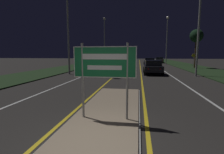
{
  "coord_description": "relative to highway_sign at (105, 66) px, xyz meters",
  "views": [
    {
      "loc": [
        1.02,
        -3.51,
        2.09
      ],
      "look_at": [
        0.0,
        3.18,
        1.21
      ],
      "focal_mm": 28.0,
      "sensor_mm": 36.0,
      "label": 1
    }
  ],
  "objects": [
    {
      "name": "highway_sign",
      "position": [
        0.0,
        0.0,
        0.0
      ],
      "size": [
        1.93,
        0.07,
        2.33
      ],
      "color": "#9E9E99",
      "rests_on": "median_island"
    },
    {
      "name": "warning_sign",
      "position": [
        8.57,
        20.73,
        -0.39
      ],
      "size": [
        0.6,
        0.06,
        2.1
      ],
      "color": "#9E9E99",
      "rests_on": "verge_right"
    },
    {
      "name": "streetlight_right_far",
      "position": [
        6.56,
        31.95,
        4.5
      ],
      "size": [
        0.55,
        0.55,
        9.57
      ],
      "color": "#9E9E99",
      "rests_on": "ground_plane"
    },
    {
      "name": "lane_line_white_left",
      "position": [
        -4.2,
        23.32,
        -1.74
      ],
      "size": [
        0.12,
        70.0,
        0.01
      ],
      "color": "silver",
      "rests_on": "ground_plane"
    },
    {
      "name": "edge_line_white_left",
      "position": [
        -7.2,
        23.32,
        -1.74
      ],
      "size": [
        0.1,
        70.0,
        0.01
      ],
      "color": "silver",
      "rests_on": "ground_plane"
    },
    {
      "name": "streetlight_left_far",
      "position": [
        -6.4,
        32.67,
        4.35
      ],
      "size": [
        0.49,
        0.49,
        9.88
      ],
      "color": "#9E9E99",
      "rests_on": "ground_plane"
    },
    {
      "name": "car_receding_2",
      "position": [
        5.82,
        38.03,
        -1.01
      ],
      "size": [
        1.87,
        4.1,
        1.39
      ],
      "color": "#4C514C",
      "rests_on": "ground_plane"
    },
    {
      "name": "median_island",
      "position": [
        0.0,
        0.0,
        -1.7
      ],
      "size": [
        2.21,
        9.49,
        0.1
      ],
      "color": "#999993",
      "rests_on": "ground_plane"
    },
    {
      "name": "ground_plane",
      "position": [
        0.0,
        -1.68,
        -1.74
      ],
      "size": [
        160.0,
        160.0,
        0.0
      ],
      "primitive_type": "plane",
      "color": "#282623"
    },
    {
      "name": "car_receding_0",
      "position": [
        2.5,
        13.55,
        -0.96
      ],
      "size": [
        1.92,
        4.15,
        1.47
      ],
      "color": "black",
      "rests_on": "ground_plane"
    },
    {
      "name": "verge_right",
      "position": [
        9.5,
        18.32,
        -1.7
      ],
      "size": [
        5.0,
        100.0,
        0.08
      ],
      "color": "#1E3319",
      "rests_on": "ground_plane"
    },
    {
      "name": "streetlight_left_near",
      "position": [
        -6.13,
        12.1,
        5.57
      ],
      "size": [
        0.6,
        0.6,
        10.93
      ],
      "color": "#9E9E99",
      "rests_on": "ground_plane"
    },
    {
      "name": "car_approaching_1",
      "position": [
        -2.52,
        25.25,
        -0.99
      ],
      "size": [
        1.87,
        4.6,
        1.41
      ],
      "color": "black",
      "rests_on": "ground_plane"
    },
    {
      "name": "lane_line_white_right",
      "position": [
        4.2,
        23.32,
        -1.74
      ],
      "size": [
        0.12,
        70.0,
        0.01
      ],
      "color": "silver",
      "rests_on": "ground_plane"
    },
    {
      "name": "car_receding_1",
      "position": [
        2.89,
        26.7,
        -0.99
      ],
      "size": [
        1.91,
        4.32,
        1.42
      ],
      "color": "black",
      "rests_on": "ground_plane"
    },
    {
      "name": "streetlight_right_near",
      "position": [
        6.41,
        12.27,
        3.51
      ],
      "size": [
        0.48,
        0.48,
        8.41
      ],
      "color": "#9E9E99",
      "rests_on": "ground_plane"
    },
    {
      "name": "centre_line_yellow_left",
      "position": [
        -1.3,
        23.32,
        -1.74
      ],
      "size": [
        0.12,
        70.0,
        0.01
      ],
      "color": "gold",
      "rests_on": "ground_plane"
    },
    {
      "name": "centre_line_yellow_right",
      "position": [
        1.3,
        23.32,
        -1.74
      ],
      "size": [
        0.12,
        70.0,
        0.01
      ],
      "color": "gold",
      "rests_on": "ground_plane"
    },
    {
      "name": "car_approaching_0",
      "position": [
        -2.62,
        15.01,
        -0.98
      ],
      "size": [
        1.84,
        4.52,
        1.47
      ],
      "color": "black",
      "rests_on": "ground_plane"
    },
    {
      "name": "verge_left",
      "position": [
        -9.5,
        18.32,
        -1.7
      ],
      "size": [
        5.0,
        100.0,
        0.08
      ],
      "color": "#1E3319",
      "rests_on": "ground_plane"
    },
    {
      "name": "roadside_palm_right",
      "position": [
        9.25,
        22.24,
        2.91
      ],
      "size": [
        1.88,
        1.88,
        5.6
      ],
      "color": "#4C3823",
      "rests_on": "verge_right"
    },
    {
      "name": "edge_line_white_right",
      "position": [
        7.2,
        23.32,
        -1.74
      ],
      "size": [
        0.1,
        70.0,
        0.01
      ],
      "color": "silver",
      "rests_on": "ground_plane"
    }
  ]
}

